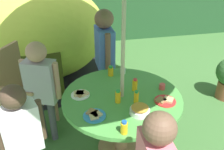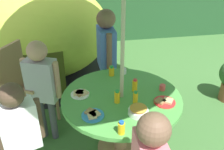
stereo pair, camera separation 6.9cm
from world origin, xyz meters
The scene contains 18 objects.
ground_plane centered at (0.00, 0.00, -0.01)m, with size 10.00×10.00×0.02m, color #3D6B33.
garden_table centered at (0.00, 0.00, 0.54)m, with size 1.17×1.17×0.68m.
wooden_chair centered at (-1.03, 0.60, 0.55)m, with size 0.62×0.61×1.02m.
dome_tent centered at (-0.88, 1.95, 0.74)m, with size 2.25×2.25×1.49m.
child_in_blue_shirt centered at (-0.02, 0.82, 0.85)m, with size 0.23×0.45×1.33m.
child_in_grey_shirt centered at (-0.77, 0.32, 0.76)m, with size 0.38×0.28×1.18m.
child_in_white_shirt centered at (-0.90, -0.33, 0.71)m, with size 0.36×0.25×1.11m.
snack_bowl centered at (0.09, -0.29, 0.72)m, with size 0.18×0.18×0.09m.
plate_front_edge centered at (0.37, -0.17, 0.70)m, with size 0.20×0.20×0.03m.
plate_mid_left centered at (-0.31, -0.25, 0.70)m, with size 0.20×0.20×0.03m.
plate_far_right centered at (-0.39, 0.10, 0.70)m, with size 0.18×0.18×0.03m.
juice_bottle_near_left centered at (0.10, -0.13, 0.74)m, with size 0.05×0.05×0.13m.
juice_bottle_near_right centered at (-0.02, 0.43, 0.74)m, with size 0.06×0.06×0.11m.
juice_bottle_far_left centered at (-0.06, -0.09, 0.74)m, with size 0.05×0.05×0.13m.
juice_bottle_center_front centered at (-0.11, -0.50, 0.74)m, with size 0.06×0.06×0.12m.
juice_bottle_center_back centered at (0.15, 0.08, 0.75)m, with size 0.05×0.05×0.13m.
cup_near centered at (0.43, 0.04, 0.71)m, with size 0.06×0.06×0.06m, color #E04C47.
cup_far centered at (0.12, 0.45, 0.72)m, with size 0.06×0.06×0.06m, color white.
Camera 1 is at (-0.51, -1.92, 2.03)m, focal length 39.44 mm.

